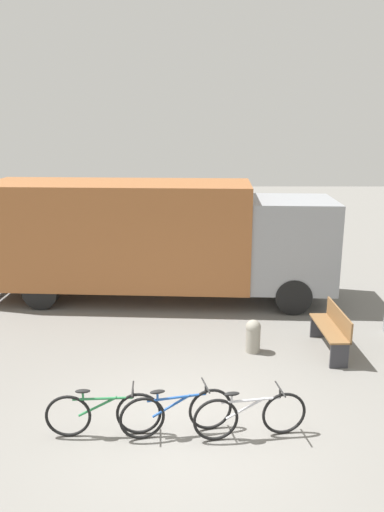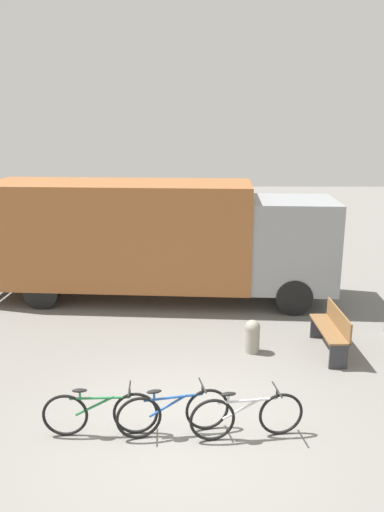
% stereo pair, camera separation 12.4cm
% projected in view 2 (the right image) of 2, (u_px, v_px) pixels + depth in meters
% --- Properties ---
extents(ground_plane, '(60.00, 60.00, 0.00)m').
position_uv_depth(ground_plane, '(183.00, 427.00, 7.51)').
color(ground_plane, slate).
extents(delivery_truck, '(8.87, 2.69, 3.01)m').
position_uv_depth(delivery_truck, '(155.00, 236.00, 12.71)').
color(delivery_truck, '#99592D').
rests_on(delivery_truck, ground).
extents(park_bench, '(0.44, 1.52, 0.90)m').
position_uv_depth(park_bench, '(332.00, 329.00, 9.84)').
color(park_bench, brown).
rests_on(park_bench, ground).
extents(bicycle_near, '(1.68, 0.44, 0.75)m').
position_uv_depth(bicycle_near, '(100.00, 413.00, 7.23)').
color(bicycle_near, black).
rests_on(bicycle_near, ground).
extents(bicycle_middle, '(1.64, 0.53, 0.75)m').
position_uv_depth(bicycle_middle, '(173.00, 412.00, 7.25)').
color(bicycle_middle, black).
rests_on(bicycle_middle, ground).
extents(bicycle_far, '(1.66, 0.44, 0.75)m').
position_uv_depth(bicycle_far, '(247.00, 415.00, 7.17)').
color(bicycle_far, black).
rests_on(bicycle_far, ground).
extents(bollard_near_bench, '(0.30, 0.30, 0.67)m').
position_uv_depth(bollard_near_bench, '(252.00, 335.00, 9.89)').
color(bollard_near_bench, gray).
rests_on(bollard_near_bench, ground).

